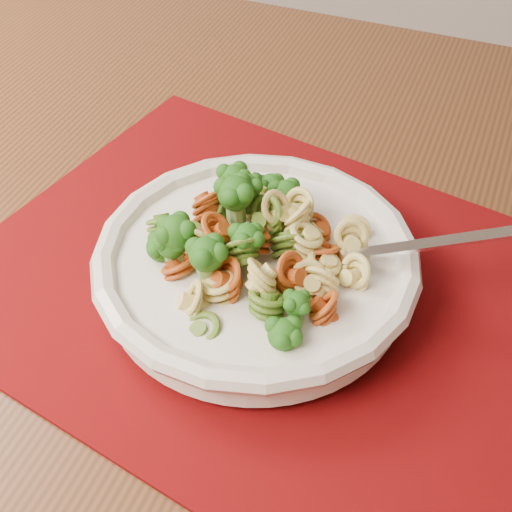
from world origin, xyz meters
The scene contains 5 objects.
dining_table centered at (0.66, 0.61, 0.65)m, with size 1.58×1.18×0.74m.
placemat centered at (0.61, 0.56, 0.74)m, with size 0.50×0.39×0.00m, color #660704.
pasta_bowl centered at (0.60, 0.54, 0.78)m, with size 0.26×0.26×0.05m.
pasta_broccoli_heap centered at (0.60, 0.54, 0.79)m, with size 0.22×0.22×0.06m, color #D4B969, non-canonical shape.
fork centered at (0.66, 0.57, 0.79)m, with size 0.19×0.02×0.01m, color silver, non-canonical shape.
Camera 1 is at (0.82, 0.21, 1.18)m, focal length 50.00 mm.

